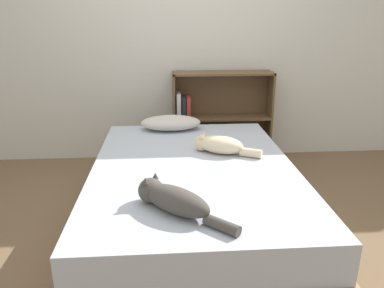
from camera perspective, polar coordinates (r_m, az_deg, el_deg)
name	(u,v)px	position (r m, az deg, el deg)	size (l,w,h in m)	color
ground_plane	(194,227)	(2.78, 0.23, -12.49)	(8.00, 8.00, 0.00)	brown
wall_back	(182,37)	(3.86, -1.48, 16.05)	(8.00, 0.06, 2.50)	silver
bed	(194,197)	(2.66, 0.24, -8.12)	(1.41, 2.04, 0.48)	#99754C
pillow	(171,123)	(3.33, -3.24, 3.25)	(0.53, 0.29, 0.13)	beige
cat_light	(219,145)	(2.77, 4.17, -0.12)	(0.48, 0.32, 0.14)	beige
cat_dark	(172,199)	(1.97, -3.07, -8.35)	(0.51, 0.47, 0.16)	#47423D
bookshelf	(218,115)	(3.89, 3.95, 4.41)	(1.00, 0.26, 0.92)	brown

